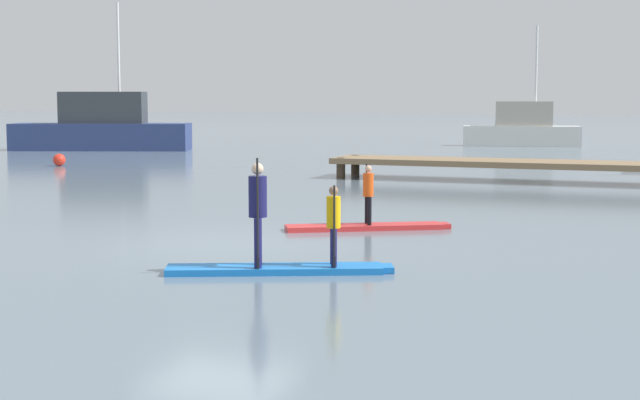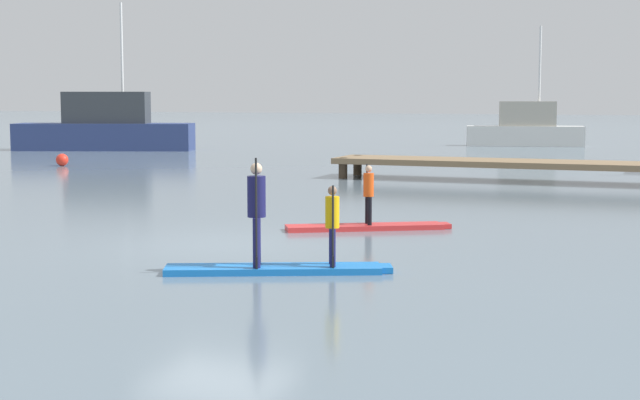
{
  "view_description": "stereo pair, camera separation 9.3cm",
  "coord_description": "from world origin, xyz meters",
  "px_view_note": "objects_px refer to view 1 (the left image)",
  "views": [
    {
      "loc": [
        7.55,
        -15.09,
        2.63
      ],
      "look_at": [
        1.35,
        1.5,
        0.7
      ],
      "focal_mm": 54.14,
      "sensor_mm": 36.0,
      "label": 1
    },
    {
      "loc": [
        7.64,
        -15.06,
        2.63
      ],
      "look_at": [
        1.35,
        1.5,
        0.7
      ],
      "focal_mm": 54.14,
      "sensor_mm": 36.0,
      "label": 2
    }
  ],
  "objects_px": {
    "paddleboard_near": "(368,227)",
    "paddler_adult": "(258,207)",
    "paddleboard_far": "(279,269)",
    "mooring_buoy_mid": "(59,160)",
    "paddler_child_solo": "(368,191)",
    "fishing_boat_green_midground": "(102,128)",
    "trawler_grey_distant": "(522,128)",
    "paddler_child_front": "(334,221)"
  },
  "relations": [
    {
      "from": "paddler_child_solo",
      "to": "paddleboard_far",
      "type": "bearing_deg",
      "value": -87.93
    },
    {
      "from": "paddler_child_front",
      "to": "fishing_boat_green_midground",
      "type": "distance_m",
      "value": 33.89
    },
    {
      "from": "paddleboard_near",
      "to": "paddler_child_solo",
      "type": "distance_m",
      "value": 0.71
    },
    {
      "from": "paddler_child_solo",
      "to": "paddler_adult",
      "type": "bearing_deg",
      "value": -91.24
    },
    {
      "from": "paddleboard_near",
      "to": "mooring_buoy_mid",
      "type": "height_order",
      "value": "mooring_buoy_mid"
    },
    {
      "from": "fishing_boat_green_midground",
      "to": "paddler_child_front",
      "type": "bearing_deg",
      "value": -51.1
    },
    {
      "from": "mooring_buoy_mid",
      "to": "trawler_grey_distant",
      "type": "bearing_deg",
      "value": 55.87
    },
    {
      "from": "fishing_boat_green_midground",
      "to": "trawler_grey_distant",
      "type": "bearing_deg",
      "value": 31.13
    },
    {
      "from": "paddleboard_near",
      "to": "trawler_grey_distant",
      "type": "distance_m",
      "value": 32.93
    },
    {
      "from": "trawler_grey_distant",
      "to": "mooring_buoy_mid",
      "type": "bearing_deg",
      "value": -124.13
    },
    {
      "from": "paddler_child_front",
      "to": "mooring_buoy_mid",
      "type": "bearing_deg",
      "value": 135.12
    },
    {
      "from": "paddler_child_solo",
      "to": "mooring_buoy_mid",
      "type": "bearing_deg",
      "value": 142.54
    },
    {
      "from": "paddleboard_near",
      "to": "paddler_adult",
      "type": "xyz_separation_m",
      "value": [
        -0.11,
        -5.02,
        0.93
      ]
    },
    {
      "from": "paddler_child_solo",
      "to": "paddler_child_front",
      "type": "relative_size",
      "value": 0.97
    },
    {
      "from": "paddleboard_far",
      "to": "mooring_buoy_mid",
      "type": "xyz_separation_m",
      "value": [
        -16.17,
        17.16,
        0.18
      ]
    },
    {
      "from": "paddler_child_solo",
      "to": "paddleboard_far",
      "type": "xyz_separation_m",
      "value": [
        0.18,
        -4.9,
        -0.71
      ]
    },
    {
      "from": "fishing_boat_green_midground",
      "to": "mooring_buoy_mid",
      "type": "distance_m",
      "value": 10.51
    },
    {
      "from": "paddler_child_solo",
      "to": "paddler_child_front",
      "type": "xyz_separation_m",
      "value": [
        0.92,
        -4.59,
        0.02
      ]
    },
    {
      "from": "fishing_boat_green_midground",
      "to": "paddler_adult",
      "type": "bearing_deg",
      "value": -52.94
    },
    {
      "from": "fishing_boat_green_midground",
      "to": "paddleboard_near",
      "type": "bearing_deg",
      "value": -46.94
    },
    {
      "from": "paddler_child_solo",
      "to": "paddler_child_front",
      "type": "bearing_deg",
      "value": -78.63
    },
    {
      "from": "paddleboard_near",
      "to": "fishing_boat_green_midground",
      "type": "relative_size",
      "value": 0.36
    },
    {
      "from": "fishing_boat_green_midground",
      "to": "trawler_grey_distant",
      "type": "relative_size",
      "value": 1.4
    },
    {
      "from": "paddler_child_front",
      "to": "paddleboard_far",
      "type": "bearing_deg",
      "value": -157.47
    },
    {
      "from": "paddleboard_far",
      "to": "paddler_child_front",
      "type": "distance_m",
      "value": 1.08
    },
    {
      "from": "paddleboard_far",
      "to": "paddler_adult",
      "type": "distance_m",
      "value": 0.98
    },
    {
      "from": "paddleboard_far",
      "to": "trawler_grey_distant",
      "type": "bearing_deg",
      "value": 93.36
    },
    {
      "from": "paddler_child_front",
      "to": "trawler_grey_distant",
      "type": "bearing_deg",
      "value": 94.53
    },
    {
      "from": "paddler_child_solo",
      "to": "mooring_buoy_mid",
      "type": "distance_m",
      "value": 20.16
    },
    {
      "from": "paddleboard_far",
      "to": "paddler_child_front",
      "type": "xyz_separation_m",
      "value": [
        0.75,
        0.31,
        0.72
      ]
    },
    {
      "from": "paddler_child_front",
      "to": "paddler_adult",
      "type": "bearing_deg",
      "value": -156.91
    },
    {
      "from": "paddleboard_near",
      "to": "trawler_grey_distant",
      "type": "bearing_deg",
      "value": 93.56
    },
    {
      "from": "paddler_child_solo",
      "to": "paddler_adult",
      "type": "distance_m",
      "value": 5.04
    },
    {
      "from": "paddleboard_near",
      "to": "paddler_adult",
      "type": "height_order",
      "value": "paddler_adult"
    },
    {
      "from": "paddler_child_front",
      "to": "fishing_boat_green_midground",
      "type": "height_order",
      "value": "fishing_boat_green_midground"
    },
    {
      "from": "fishing_boat_green_midground",
      "to": "trawler_grey_distant",
      "type": "height_order",
      "value": "fishing_boat_green_midground"
    },
    {
      "from": "paddler_child_solo",
      "to": "paddleboard_far",
      "type": "relative_size",
      "value": 0.36
    },
    {
      "from": "paddleboard_near",
      "to": "fishing_boat_green_midground",
      "type": "height_order",
      "value": "fishing_boat_green_midground"
    },
    {
      "from": "paddleboard_far",
      "to": "trawler_grey_distant",
      "type": "relative_size",
      "value": 0.53
    },
    {
      "from": "paddler_child_front",
      "to": "fishing_boat_green_midground",
      "type": "bearing_deg",
      "value": 128.9
    },
    {
      "from": "fishing_boat_green_midground",
      "to": "trawler_grey_distant",
      "type": "distance_m",
      "value": 21.4
    },
    {
      "from": "paddleboard_near",
      "to": "paddler_adult",
      "type": "bearing_deg",
      "value": -91.28
    }
  ]
}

